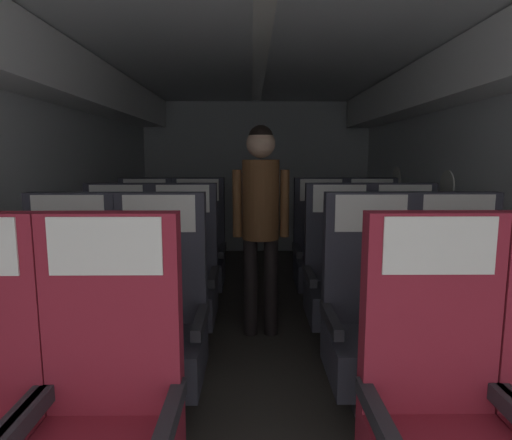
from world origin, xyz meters
name	(u,v)px	position (x,y,z in m)	size (l,w,h in m)	color
ground	(261,346)	(0.00, 3.25, -0.01)	(3.51, 6.89, 0.02)	#3D3833
fuselage_shell	(261,127)	(0.00, 3.51, 1.60)	(3.39, 6.54, 2.23)	silver
seat_a_left_aisle	(105,423)	(-0.56, 1.55, 0.50)	(0.51, 0.51, 1.19)	#38383D
seat_a_right_window	(441,422)	(0.57, 1.55, 0.50)	(0.51, 0.51, 1.19)	#38383D
seat_b_left_window	(68,326)	(-1.05, 2.40, 0.50)	(0.51, 0.51, 1.19)	#38383D
seat_b_left_aisle	(159,325)	(-0.56, 2.40, 0.50)	(0.51, 0.51, 1.19)	#38383D
seat_b_right_aisle	(459,324)	(1.05, 2.41, 0.50)	(0.51, 0.51, 1.19)	#38383D
seat_b_right_window	(371,324)	(0.57, 2.40, 0.50)	(0.51, 0.51, 1.19)	#38383D
seat_c_left_window	(116,281)	(-1.05, 3.24, 0.50)	(0.51, 0.51, 1.19)	#38383D
seat_c_left_aisle	(183,281)	(-0.57, 3.24, 0.50)	(0.51, 0.51, 1.19)	#38383D
seat_c_right_aisle	(405,280)	(1.05, 3.24, 0.50)	(0.51, 0.51, 1.19)	#38383D
seat_c_right_window	(340,280)	(0.57, 3.24, 0.50)	(0.51, 0.51, 1.19)	#38383D
seat_d_left_window	(145,255)	(-1.05, 4.07, 0.50)	(0.51, 0.51, 1.19)	#38383D
seat_d_left_aisle	(198,255)	(-0.57, 4.08, 0.50)	(0.51, 0.51, 1.19)	#38383D
seat_d_right_aisle	(372,254)	(1.04, 4.08, 0.50)	(0.51, 0.51, 1.19)	#38383D
seat_d_right_window	(321,255)	(0.57, 4.06, 0.50)	(0.51, 0.51, 1.19)	#38383D
flight_attendant	(261,208)	(0.00, 3.45, 1.00)	(0.43, 0.28, 1.62)	black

